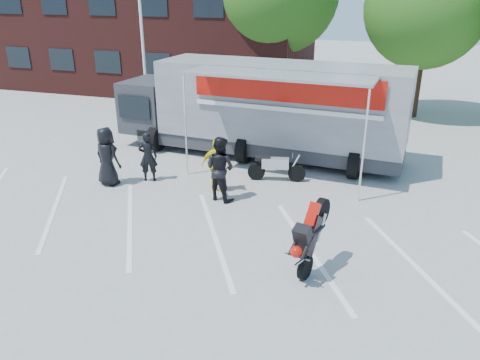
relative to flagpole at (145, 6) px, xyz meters
The scene contains 12 objects.
ground 12.83m from the flagpole, 58.02° to the right, with size 100.00×100.00×0.00m, color #A0A09B.
parking_bay_lines 12.06m from the flagpole, 55.25° to the right, with size 18.00×5.00×0.01m, color white.
office_building 8.97m from the flagpole, 115.15° to the left, with size 18.00×8.00×7.00m, color #4B1C18.
flagpole is the anchor object (origin of this frame).
tree_mid 12.31m from the flagpole, 23.97° to the left, with size 5.44×5.44×7.68m.
transporter_truck 8.37m from the flagpole, 24.30° to the right, with size 10.57×5.09×3.36m, color gray, non-canonical shape.
parked_motorcycle 10.01m from the flagpole, 35.43° to the right, with size 0.63×1.88×0.98m, color silver, non-canonical shape.
stunt_bike_rider 14.13m from the flagpole, 46.53° to the right, with size 0.71×1.52×1.78m, color black, non-canonical shape.
spectator_leather_a 8.33m from the flagpole, 73.00° to the right, with size 0.90×0.59×1.85m, color black.
spectator_leather_b 8.19m from the flagpole, 63.19° to the right, with size 0.59×0.39×1.61m, color black.
spectator_leather_c 9.90m from the flagpole, 49.78° to the right, with size 0.92×0.72×1.89m, color black.
spectator_hivis 9.43m from the flagpole, 48.93° to the right, with size 0.97×0.40×1.65m, color yellow.
Camera 1 is at (4.01, -8.58, 5.71)m, focal length 35.00 mm.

